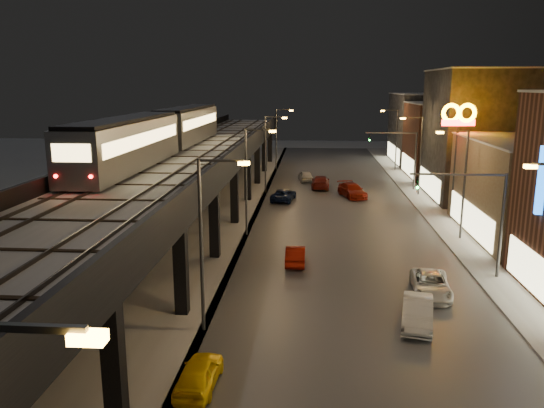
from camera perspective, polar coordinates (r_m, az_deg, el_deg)
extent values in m
cube|color=#46474D|center=(48.69, 7.48, -2.21)|extent=(17.00, 120.00, 0.06)
cube|color=#9FA1A8|center=(50.24, 18.95, -2.29)|extent=(4.00, 120.00, 0.14)
cube|color=#9FA1A8|center=(49.80, -8.23, -1.90)|extent=(11.00, 120.00, 0.06)
cube|color=black|center=(45.79, -9.27, 4.17)|extent=(9.00, 100.00, 1.00)
cube|color=black|center=(20.86, -16.67, -15.90)|extent=(0.70, 0.70, 5.30)
cube|color=black|center=(21.42, -26.49, -8.63)|extent=(8.00, 0.60, 0.50)
cube|color=black|center=(32.17, -22.73, -6.07)|extent=(0.70, 0.70, 5.30)
cube|color=black|center=(29.59, -9.77, -6.85)|extent=(0.70, 0.70, 5.30)
cube|color=black|center=(29.98, -16.82, -1.96)|extent=(8.00, 0.60, 0.50)
cube|color=black|center=(40.93, -16.45, -1.70)|extent=(0.70, 0.70, 5.30)
cube|color=black|center=(38.93, -6.21, -1.97)|extent=(0.70, 0.70, 5.30)
cube|color=black|center=(39.23, -11.62, 1.70)|extent=(8.00, 0.60, 0.50)
cube|color=black|center=(50.15, -12.46, 1.11)|extent=(0.70, 0.70, 5.30)
cube|color=black|center=(48.53, -4.06, 1.00)|extent=(0.70, 0.70, 5.30)
cube|color=black|center=(48.77, -8.42, 3.94)|extent=(8.00, 0.60, 0.50)
cube|color=black|center=(59.63, -9.71, 3.04)|extent=(0.70, 0.70, 5.30)
cube|color=black|center=(58.27, -2.62, 2.98)|extent=(0.70, 0.70, 5.30)
cube|color=black|center=(58.47, -6.27, 5.43)|extent=(8.00, 0.60, 0.50)
cube|color=black|center=(69.25, -7.72, 4.43)|extent=(0.70, 0.70, 5.30)
cube|color=black|center=(68.08, -1.60, 4.40)|extent=(0.70, 0.70, 5.30)
cube|color=black|center=(68.26, -4.72, 6.50)|extent=(8.00, 0.60, 0.50)
cube|color=black|center=(78.96, -6.21, 5.47)|extent=(0.70, 0.70, 5.30)
cube|color=black|center=(77.95, -0.83, 5.45)|extent=(0.70, 0.70, 5.30)
cube|color=black|center=(78.10, -3.56, 7.29)|extent=(8.00, 0.60, 0.50)
cube|color=black|center=(88.74, -5.02, 6.29)|extent=(0.70, 0.70, 5.30)
cube|color=black|center=(87.84, -0.23, 6.27)|extent=(0.70, 0.70, 5.30)
cube|color=black|center=(87.97, -2.65, 7.90)|extent=(8.00, 0.60, 0.50)
cube|color=#B2B7C1|center=(45.71, -9.30, 4.88)|extent=(8.40, 100.00, 0.16)
cube|color=#332D28|center=(46.56, -13.17, 5.06)|extent=(0.08, 98.00, 0.16)
cube|color=#332D28|center=(46.14, -11.46, 5.07)|extent=(0.08, 98.00, 0.16)
cube|color=#332D28|center=(45.40, -7.73, 5.09)|extent=(0.08, 98.00, 0.16)
cube|color=#332D28|center=(45.12, -5.93, 5.09)|extent=(0.08, 98.00, 0.16)
cube|color=black|center=(32.44, -15.09, 1.66)|extent=(7.80, 0.24, 0.06)
cube|color=black|center=(47.62, -8.74, 5.35)|extent=(7.80, 0.24, 0.06)
cube|color=black|center=(63.22, -5.46, 7.21)|extent=(7.80, 0.24, 0.06)
cube|color=black|center=(78.97, -3.47, 8.33)|extent=(7.80, 0.24, 0.06)
cube|color=black|center=(44.82, -3.88, 5.48)|extent=(0.30, 100.00, 1.10)
cube|color=black|center=(46.87, -14.51, 5.42)|extent=(0.30, 100.00, 1.10)
cube|color=#FFF4B4|center=(34.51, 26.79, -7.06)|extent=(0.10, 9.60, 2.40)
cube|color=#FFF4B4|center=(47.19, 20.50, -1.43)|extent=(0.10, 12.00, 2.40)
cube|color=#2A2A2D|center=(63.24, 22.26, 6.80)|extent=(12.00, 13.00, 14.00)
cube|color=#FFF4B4|center=(62.38, 16.55, 2.13)|extent=(0.10, 10.40, 2.40)
cube|color=#B2B7C1|center=(63.02, 22.81, 13.20)|extent=(12.20, 13.20, 0.16)
cube|color=brown|center=(76.82, 19.02, 6.43)|extent=(12.00, 12.00, 10.00)
cube|color=#FFF4B4|center=(75.94, 14.40, 4.06)|extent=(0.10, 9.60, 2.40)
cube|color=#B2B7C1|center=(76.49, 19.29, 10.21)|extent=(12.20, 12.20, 0.16)
cube|color=#333336|center=(90.34, 16.85, 7.73)|extent=(12.00, 16.00, 11.00)
cube|color=#FFF4B4|center=(89.64, 12.90, 5.41)|extent=(0.10, 12.80, 2.40)
cube|color=#B2B7C1|center=(90.09, 17.08, 11.26)|extent=(12.20, 16.20, 0.16)
cube|color=#38383A|center=(8.99, -25.84, -11.87)|extent=(2.20, 0.12, 0.12)
cube|color=#FFA92E|center=(8.56, -19.21, -13.41)|extent=(0.55, 0.28, 0.18)
cylinder|color=#38383A|center=(26.80, -7.62, -4.68)|extent=(0.18, 0.18, 9.00)
cube|color=#38383A|center=(25.63, -5.49, 4.67)|extent=(2.20, 0.12, 0.12)
cube|color=#FFA92E|center=(25.48, -3.04, 4.39)|extent=(0.55, 0.28, 0.18)
cube|color=#FFA92E|center=(27.18, 26.05, 3.64)|extent=(0.55, 0.28, 0.18)
cylinder|color=#38383A|center=(44.07, -2.80, 2.27)|extent=(0.18, 0.18, 9.00)
cube|color=#38383A|center=(43.37, -1.41, 7.98)|extent=(2.20, 0.12, 0.12)
cube|color=#FFA92E|center=(43.28, 0.06, 7.82)|extent=(0.55, 0.28, 0.18)
cylinder|color=#38383A|center=(45.40, 19.97, 1.83)|extent=(0.18, 0.18, 9.00)
cube|color=#38383A|center=(44.56, 19.02, 7.43)|extent=(2.20, 0.12, 0.12)
cube|color=#FFA92E|center=(44.30, 17.62, 7.34)|extent=(0.55, 0.28, 0.18)
cylinder|color=#38383A|center=(61.76, -0.71, 5.28)|extent=(0.18, 0.18, 9.00)
cube|color=#38383A|center=(61.26, 0.32, 9.36)|extent=(2.20, 0.12, 0.12)
cube|color=#FFA92E|center=(61.20, 1.36, 9.24)|extent=(0.55, 0.28, 0.18)
cylinder|color=#38383A|center=(62.72, 15.68, 4.93)|extent=(0.18, 0.18, 9.00)
cube|color=#38383A|center=(62.11, 14.92, 8.98)|extent=(2.20, 0.12, 0.12)
cube|color=#FFA92E|center=(61.93, 13.90, 8.92)|extent=(0.55, 0.28, 0.18)
cylinder|color=#38383A|center=(79.59, 0.46, 6.94)|extent=(0.18, 0.18, 9.00)
cube|color=#38383A|center=(79.20, 1.27, 10.10)|extent=(2.20, 0.12, 0.12)
cube|color=#FFA92E|center=(79.16, 2.08, 10.01)|extent=(0.55, 0.28, 0.18)
cylinder|color=#38383A|center=(80.33, 13.24, 6.66)|extent=(0.18, 0.18, 9.00)
cube|color=#38383A|center=(79.86, 12.61, 9.83)|extent=(2.20, 0.12, 0.12)
cube|color=#FFA92E|center=(79.72, 11.81, 9.78)|extent=(0.55, 0.28, 0.18)
cylinder|color=#38383A|center=(37.22, 23.45, -2.30)|extent=(0.20, 0.20, 7.00)
cube|color=#38383A|center=(35.66, 19.37, 3.01)|extent=(6.00, 0.12, 0.12)
imported|color=black|center=(35.18, 15.37, 2.33)|extent=(0.20, 0.16, 1.00)
sphere|color=#0CFF26|center=(35.08, 15.39, 1.88)|extent=(0.18, 0.18, 0.18)
cylinder|color=#38383A|center=(65.77, 15.13, 4.42)|extent=(0.20, 0.20, 7.00)
cube|color=#38383A|center=(64.90, 12.68, 7.47)|extent=(6.00, 0.12, 0.12)
imported|color=black|center=(64.64, 10.45, 7.10)|extent=(0.20, 0.16, 1.00)
sphere|color=#0CFF26|center=(64.51, 10.46, 6.87)|extent=(0.18, 0.18, 0.18)
cube|color=gray|center=(39.51, -15.34, 6.18)|extent=(2.93, 17.65, 3.33)
cube|color=black|center=(39.36, -15.50, 8.77)|extent=(2.62, 17.15, 0.25)
cube|color=#F7CE79|center=(39.98, -17.38, 6.78)|extent=(0.05, 16.14, 0.91)
cube|color=#F7CE79|center=(38.99, -13.33, 6.88)|extent=(0.05, 16.14, 0.91)
cube|color=gray|center=(57.66, -9.00, 8.38)|extent=(2.93, 17.65, 3.33)
cube|color=black|center=(57.56, -9.06, 10.16)|extent=(2.62, 17.15, 0.25)
cube|color=#F7CE79|center=(57.99, -10.45, 8.80)|extent=(0.05, 16.14, 0.91)
cube|color=#F7CE79|center=(57.31, -7.57, 8.86)|extent=(0.05, 16.14, 0.91)
cube|color=#F7CE79|center=(31.33, -20.79, 5.15)|extent=(2.22, 0.05, 1.01)
sphere|color=#FF0C0C|center=(31.93, -22.26, 2.78)|extent=(0.20, 0.20, 0.20)
sphere|color=#FF0C0C|center=(31.08, -18.93, 2.79)|extent=(0.20, 0.20, 0.20)
imported|color=#FFCE03|center=(23.41, -7.86, -17.74)|extent=(1.66, 3.81, 1.28)
imported|color=#911407|center=(37.74, 2.55, -5.57)|extent=(1.39, 3.89, 1.28)
imported|color=#0D1737|center=(58.05, 1.25, 0.96)|extent=(2.84, 5.01, 1.32)
imported|color=maroon|center=(65.27, 5.23, 2.31)|extent=(2.28, 5.32, 1.53)
imported|color=silver|center=(70.07, 3.62, 3.00)|extent=(2.21, 4.33, 1.41)
imported|color=#979CA6|center=(29.45, 15.36, -11.27)|extent=(2.33, 4.57, 1.44)
imported|color=silver|center=(33.63, 16.69, -8.39)|extent=(2.69, 4.98, 1.33)
imported|color=maroon|center=(60.54, 8.61, 1.40)|extent=(3.56, 5.64, 1.52)
cylinder|color=#38383A|center=(52.31, 19.03, 3.11)|extent=(0.24, 0.24, 8.76)
cube|color=#FF0C0C|center=(51.79, 19.41, 8.25)|extent=(3.06, 0.25, 0.55)
torus|color=#FFAB00|center=(51.57, 18.70, 9.26)|extent=(1.81, 0.63, 1.77)
torus|color=#FFAB00|center=(51.93, 20.25, 9.17)|extent=(1.81, 0.63, 1.77)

